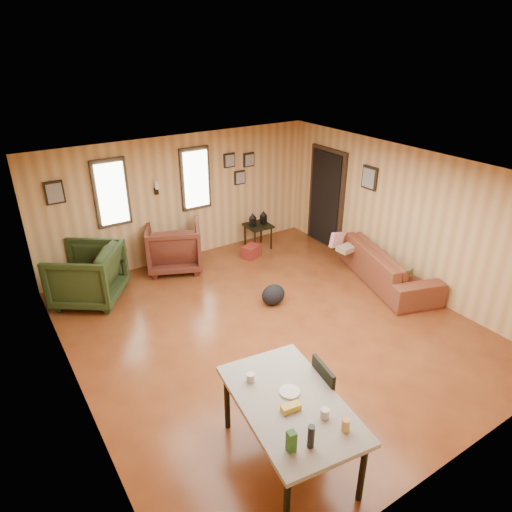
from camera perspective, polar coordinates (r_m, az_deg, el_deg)
The scene contains 11 objects.
room at distance 6.68m, azimuth 1.81°, elevation 1.15°, with size 5.54×6.04×2.44m.
sofa at distance 8.39m, azimuth 16.23°, elevation -0.35°, with size 2.23×0.65×0.87m, color brown.
recliner_brown at distance 8.63m, azimuth -10.20°, elevation 1.50°, with size 0.97×0.90×0.99m, color #532419.
recliner_green at distance 7.92m, azimuth -20.43°, elevation -1.93°, with size 1.01×0.95×1.04m, color #253417.
end_table at distance 8.40m, azimuth -17.69°, elevation -0.99°, with size 0.68×0.65×0.67m.
side_table at distance 9.32m, azimuth 0.26°, elevation 4.07°, with size 0.51×0.51×0.79m.
cooler at distance 9.06m, azimuth -0.61°, elevation 0.57°, with size 0.42×0.37×0.25m.
backpack at distance 7.48m, azimuth 2.17°, elevation -4.87°, with size 0.42×0.32×0.35m.
sofa_pillows at distance 8.22m, azimuth 13.88°, elevation -0.14°, with size 0.48×1.61×0.33m.
dining_table at distance 4.70m, azimuth 4.33°, elevation -18.38°, with size 1.15×1.69×1.03m.
dining_chair at distance 5.09m, azimuth 7.04°, elevation -17.34°, with size 0.50×0.50×0.95m.
Camera 1 is at (-3.31, -4.69, 4.01)m, focal length 32.00 mm.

